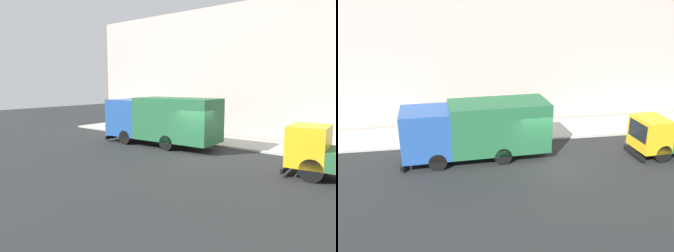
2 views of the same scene
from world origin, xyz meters
TOP-DOWN VIEW (x-y plane):
  - ground at (0.00, 0.00)m, footprint 80.00×80.00m
  - sidewalk at (4.75, 0.00)m, footprint 3.51×30.00m
  - building_facade at (7.01, 0.00)m, footprint 0.50×30.00m
  - large_utility_truck at (1.20, 3.45)m, footprint 2.89×8.03m
  - pedestrian_walking at (3.61, 6.62)m, footprint 0.37×0.37m
  - pedestrian_standing at (5.35, 5.19)m, footprint 0.52×0.52m
  - street_sign_post at (3.44, 3.96)m, footprint 0.44×0.08m

SIDE VIEW (x-z plane):
  - ground at x=0.00m, z-range 0.00..0.00m
  - sidewalk at x=4.75m, z-range 0.00..0.12m
  - pedestrian_standing at x=5.35m, z-range 0.16..1.79m
  - pedestrian_walking at x=3.61m, z-range 0.17..1.85m
  - street_sign_post at x=3.44m, z-range 0.36..2.94m
  - large_utility_truck at x=1.20m, z-range 0.18..3.31m
  - building_facade at x=7.01m, z-range 0.00..9.75m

